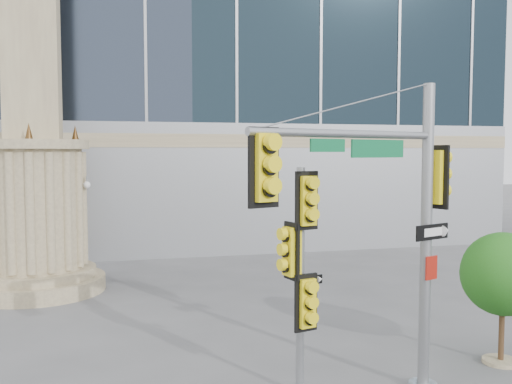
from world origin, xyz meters
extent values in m
plane|color=#545456|center=(0.00, 0.00, 0.00)|extent=(120.00, 120.00, 0.00)
cylinder|color=gray|center=(-6.00, 9.00, 0.25)|extent=(4.40, 4.40, 0.50)
cylinder|color=gray|center=(-6.00, 9.00, 0.65)|extent=(3.80, 3.80, 0.30)
cylinder|color=gray|center=(-6.00, 9.00, 2.80)|extent=(3.00, 3.00, 4.00)
cylinder|color=gray|center=(-6.00, 9.00, 4.95)|extent=(3.50, 3.50, 0.30)
cone|color=#472D14|center=(-4.70, 9.00, 5.35)|extent=(0.24, 0.24, 0.50)
cylinder|color=slate|center=(2.34, -1.32, 3.01)|extent=(0.22, 0.22, 6.01)
cylinder|color=slate|center=(0.36, -2.05, 5.01)|extent=(4.00, 1.58, 0.14)
cube|color=#0B6436|center=(1.03, -1.82, 4.76)|extent=(1.24, 0.49, 0.32)
cube|color=yellow|center=(-1.33, -2.67, 4.46)|extent=(0.61, 0.45, 1.25)
cube|color=yellow|center=(2.60, -1.23, 4.21)|extent=(0.45, 0.61, 1.25)
cube|color=black|center=(2.39, -1.45, 3.16)|extent=(0.88, 0.35, 0.30)
cube|color=#A0180E|center=(2.39, -1.45, 2.45)|extent=(0.31, 0.14, 0.46)
cylinder|color=slate|center=(-0.12, -0.95, 2.20)|extent=(0.16, 0.16, 4.41)
cube|color=yellow|center=(-0.08, -1.14, 3.79)|extent=(0.53, 0.36, 1.10)
cube|color=yellow|center=(-0.31, -1.00, 2.82)|extent=(0.36, 0.53, 1.10)
cube|color=yellow|center=(-0.08, -1.14, 1.85)|extent=(0.53, 0.36, 1.10)
cube|color=black|center=(0.06, -1.01, 2.25)|extent=(0.54, 0.16, 0.18)
cylinder|color=gray|center=(4.74, -0.54, 0.04)|extent=(0.79, 0.79, 0.09)
cylinder|color=#382314|center=(4.74, -0.54, 0.79)|extent=(0.12, 0.12, 1.58)
sphere|color=#236216|center=(4.74, -0.54, 2.02)|extent=(1.84, 1.84, 1.84)
sphere|color=#236216|center=(5.14, -0.32, 1.75)|extent=(1.14, 1.14, 1.14)
sphere|color=#236216|center=(4.44, -0.76, 1.80)|extent=(0.96, 0.96, 0.96)
camera|label=1|loc=(-3.67, -11.16, 4.70)|focal=40.00mm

